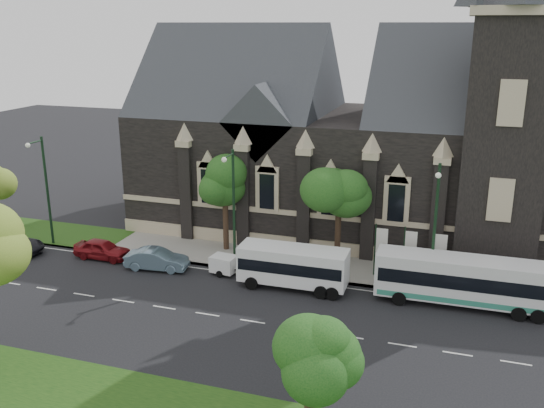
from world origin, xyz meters
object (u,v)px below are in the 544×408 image
at_px(tree_walk_left, 228,181).
at_px(banner_flag_right, 438,252).
at_px(banner_flag_center, 408,249).
at_px(tour_coach, 464,280).
at_px(tree_walk_right, 343,189).
at_px(banner_flag_left, 379,246).
at_px(street_lamp_mid, 233,203).
at_px(street_lamp_near, 435,223).
at_px(car_far_red, 102,249).
at_px(car_far_black, 13,243).
at_px(street_lamp_far, 45,185).
at_px(tree_park_east, 316,347).
at_px(box_trailer, 224,264).
at_px(sedan, 157,259).
at_px(shuttle_bus, 293,265).

height_order(tree_walk_left, banner_flag_right, tree_walk_left).
distance_m(banner_flag_center, tour_coach, 4.77).
relative_size(tree_walk_right, banner_flag_left, 1.95).
bearing_deg(street_lamp_mid, tour_coach, -3.17).
bearing_deg(banner_flag_left, banner_flag_center, 0.00).
relative_size(street_lamp_near, banner_flag_center, 2.25).
bearing_deg(car_far_red, car_far_black, 98.24).
height_order(street_lamp_far, car_far_red, street_lamp_far).
bearing_deg(car_far_black, tree_park_east, -109.66).
height_order(street_lamp_far, box_trailer, street_lamp_far).
bearing_deg(sedan, tree_walk_right, -74.35).
distance_m(street_lamp_far, car_far_red, 7.12).
distance_m(street_lamp_far, banner_flag_center, 28.48).
height_order(tour_coach, box_trailer, tour_coach).
relative_size(banner_flag_left, banner_flag_right, 1.00).
relative_size(banner_flag_left, shuttle_bus, 0.54).
distance_m(street_lamp_far, banner_flag_left, 26.50).
relative_size(street_lamp_far, shuttle_bus, 1.21).
bearing_deg(tour_coach, car_far_red, 179.59).
bearing_deg(tour_coach, sedan, -178.76).
bearing_deg(tour_coach, banner_flag_left, 153.49).
height_order(banner_flag_center, shuttle_bus, banner_flag_center).
bearing_deg(shuttle_bus, car_far_red, 177.23).
distance_m(street_lamp_mid, street_lamp_far, 16.00).
bearing_deg(tour_coach, box_trailer, 179.43).
xyz_separation_m(banner_flag_center, tour_coach, (3.82, -2.80, -0.62)).
bearing_deg(banner_flag_left, banner_flag_right, 0.00).
xyz_separation_m(street_lamp_mid, car_far_black, (-17.93, -2.13, -4.38)).
height_order(banner_flag_center, car_far_black, banner_flag_center).
height_order(street_lamp_near, sedan, street_lamp_near).
bearing_deg(tour_coach, banner_flag_right, 122.16).
xyz_separation_m(street_lamp_far, tour_coach, (32.10, -0.89, -3.35)).
xyz_separation_m(street_lamp_mid, street_lamp_far, (-16.00, 0.00, 0.00)).
bearing_deg(banner_flag_right, banner_flag_center, 180.00).
distance_m(street_lamp_mid, banner_flag_left, 10.81).
xyz_separation_m(tree_walk_left, sedan, (-3.64, -5.27, -4.97)).
xyz_separation_m(banner_flag_left, box_trailer, (-10.67, -2.87, -1.60)).
bearing_deg(tree_walk_left, street_lamp_far, -165.74).
height_order(tree_park_east, shuttle_bus, tree_park_east).
xyz_separation_m(tree_walk_right, street_lamp_near, (6.79, -3.62, -0.71)).
bearing_deg(tree_park_east, tour_coach, 69.10).
xyz_separation_m(banner_flag_center, sedan, (-17.72, -3.57, -1.61)).
distance_m(tree_walk_left, street_lamp_near, 16.22).
distance_m(tree_walk_right, banner_flag_center, 6.36).
bearing_deg(banner_flag_right, tree_park_east, -102.65).
height_order(box_trailer, car_far_black, car_far_black).
relative_size(street_lamp_far, sedan, 1.93).
bearing_deg(street_lamp_mid, street_lamp_near, 0.00).
relative_size(street_lamp_near, street_lamp_mid, 1.00).
distance_m(sedan, car_far_red, 5.08).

